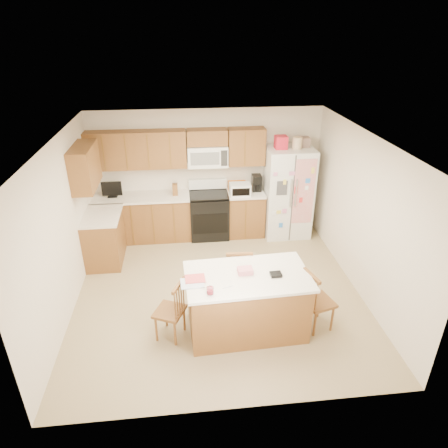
{
  "coord_description": "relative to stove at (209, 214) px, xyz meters",
  "views": [
    {
      "loc": [
        -0.49,
        -5.32,
        3.92
      ],
      "look_at": [
        0.13,
        0.35,
        1.04
      ],
      "focal_mm": 32.0,
      "sensor_mm": 36.0,
      "label": 1
    }
  ],
  "objects": [
    {
      "name": "island",
      "position": [
        0.3,
        -2.87,
        -0.01
      ],
      "size": [
        1.75,
        1.05,
        1.0
      ],
      "color": "brown",
      "rests_on": "ground"
    },
    {
      "name": "ground",
      "position": [
        0.0,
        -1.94,
        -0.47
      ],
      "size": [
        4.5,
        4.5,
        0.0
      ],
      "primitive_type": "plane",
      "color": "tan",
      "rests_on": "ground"
    },
    {
      "name": "windsor_chair_right",
      "position": [
        1.29,
        -2.94,
        -0.03
      ],
      "size": [
        0.48,
        0.49,
        0.93
      ],
      "color": "brown",
      "rests_on": "ground"
    },
    {
      "name": "stove",
      "position": [
        0.0,
        0.0,
        0.0
      ],
      "size": [
        0.76,
        0.65,
        1.13
      ],
      "color": "black",
      "rests_on": "ground"
    },
    {
      "name": "room_shell",
      "position": [
        0.0,
        -1.94,
        0.97
      ],
      "size": [
        4.6,
        4.6,
        2.52
      ],
      "color": "beige",
      "rests_on": "ground"
    },
    {
      "name": "windsor_chair_back",
      "position": [
        0.28,
        -2.22,
        -0.02
      ],
      "size": [
        0.43,
        0.41,
        0.95
      ],
      "color": "brown",
      "rests_on": "ground"
    },
    {
      "name": "windsor_chair_left",
      "position": [
        -0.74,
        -2.91,
        -0.05
      ],
      "size": [
        0.5,
        0.51,
        0.9
      ],
      "color": "brown",
      "rests_on": "ground"
    },
    {
      "name": "cabinetry",
      "position": [
        -0.98,
        -0.15,
        0.44
      ],
      "size": [
        3.36,
        1.56,
        2.15
      ],
      "color": "brown",
      "rests_on": "ground"
    },
    {
      "name": "refrigerator",
      "position": [
        1.57,
        -0.06,
        0.45
      ],
      "size": [
        0.9,
        0.79,
        2.04
      ],
      "color": "white",
      "rests_on": "ground"
    }
  ]
}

